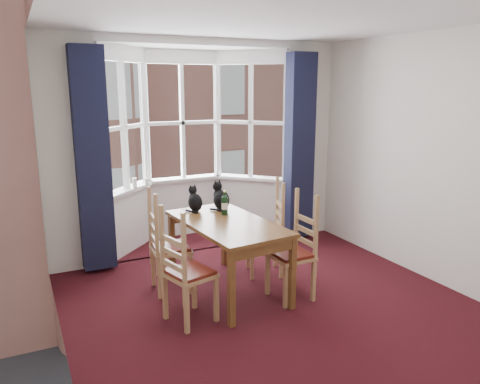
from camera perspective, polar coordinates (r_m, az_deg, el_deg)
floor at (r=4.70m, az=5.92°, el=-15.20°), size 4.50×4.50×0.00m
ceiling at (r=4.19m, az=6.87°, el=20.90°), size 4.50×4.50×0.00m
wall_left at (r=3.61m, az=-21.66°, el=-1.02°), size 0.00×4.50×4.50m
wall_right at (r=5.55m, az=24.18°, el=3.37°), size 0.00×4.50×4.50m
wall_back_pier_left at (r=5.84m, az=-20.04°, el=4.15°), size 0.70×0.12×2.80m
wall_back_pier_right at (r=6.99m, az=8.06°, el=6.12°), size 0.70×0.12×2.80m
bay_window at (r=6.69m, az=-6.30°, el=5.88°), size 2.76×0.94×2.80m
curtain_left at (r=5.70m, az=-17.51°, el=3.63°), size 0.38×0.22×2.60m
curtain_right at (r=6.72m, az=7.26°, el=5.44°), size 0.38×0.22×2.60m
dining_table at (r=5.01m, az=-1.58°, el=-4.63°), size 0.93×1.56×0.80m
chair_left_near at (r=4.45m, az=-7.10°, el=-10.19°), size 0.50×0.51×0.92m
chair_left_far at (r=5.16m, az=-9.43°, el=-6.98°), size 0.43×0.45×0.92m
chair_right_near at (r=5.00m, az=7.09°, el=-7.52°), size 0.41×0.43×0.92m
chair_right_far at (r=5.59m, az=3.92°, el=-5.26°), size 0.52×0.53×0.92m
cat_left at (r=5.40m, az=-5.51°, el=-1.09°), size 0.16×0.23×0.31m
cat_right at (r=5.44m, az=-2.34°, el=-0.76°), size 0.22×0.28×0.35m
wine_bottle at (r=5.21m, az=-1.88°, el=-1.51°), size 0.07×0.07×0.27m
candle_tall at (r=6.39m, az=-12.72°, el=1.10°), size 0.06×0.06×0.13m
candle_short at (r=6.46m, az=-11.32°, el=1.17°), size 0.06×0.06×0.11m
street at (r=36.76m, az=-21.69°, el=-0.92°), size 80.00×80.00×0.00m
tenement_building at (r=17.67m, az=-18.91°, el=10.25°), size 18.40×7.80×15.20m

